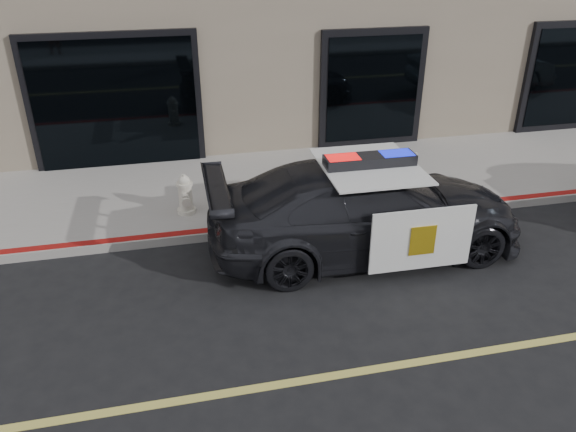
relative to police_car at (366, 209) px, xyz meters
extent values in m
plane|color=black|center=(-2.89, -2.68, -0.73)|extent=(120.00, 120.00, 0.00)
cube|color=gray|center=(-2.89, 2.57, -0.66)|extent=(60.00, 3.50, 0.15)
imported|color=black|center=(0.00, 0.00, -0.01)|extent=(2.17, 5.04, 1.45)
cube|color=white|center=(0.46, -1.04, -0.03)|extent=(1.54, 0.06, 0.96)
cube|color=white|center=(0.49, 1.03, -0.03)|extent=(1.54, 0.06, 0.96)
cube|color=white|center=(0.00, 0.00, 0.73)|extent=(1.47, 1.76, 0.02)
cube|color=gold|center=(0.46, -1.07, -0.03)|extent=(0.39, 0.02, 0.46)
cube|color=black|center=(0.00, 0.00, 0.81)|extent=(1.39, 0.38, 0.17)
cube|color=red|center=(-0.43, 0.01, 0.82)|extent=(0.49, 0.32, 0.16)
cube|color=#0C19CC|center=(0.42, -0.01, 0.82)|extent=(0.49, 0.32, 0.16)
cylinder|color=beige|center=(-2.73, 1.65, -0.55)|extent=(0.33, 0.33, 0.07)
cylinder|color=beige|center=(-2.73, 1.65, -0.28)|extent=(0.24, 0.24, 0.46)
cylinder|color=beige|center=(-2.73, 1.65, -0.03)|extent=(0.28, 0.28, 0.05)
sphere|color=beige|center=(-2.73, 1.65, 0.02)|extent=(0.21, 0.21, 0.21)
cylinder|color=beige|center=(-2.73, 1.65, 0.11)|extent=(0.06, 0.06, 0.06)
cylinder|color=beige|center=(-2.73, 1.81, -0.22)|extent=(0.12, 0.11, 0.12)
cylinder|color=beige|center=(-2.73, 1.50, -0.22)|extent=(0.12, 0.11, 0.12)
cylinder|color=beige|center=(-2.73, 1.47, -0.28)|extent=(0.16, 0.13, 0.16)
camera|label=1|loc=(-2.92, -7.39, 3.95)|focal=35.00mm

